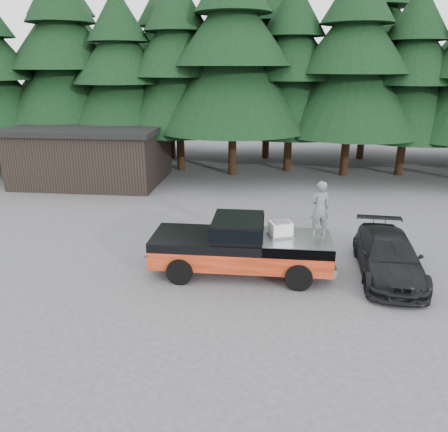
# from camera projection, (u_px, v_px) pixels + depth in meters

# --- Properties ---
(ground) EXTENTS (120.00, 120.00, 0.00)m
(ground) POSITION_uv_depth(u_px,v_px,m) (222.00, 280.00, 14.10)
(ground) COLOR #48474A
(ground) RESTS_ON ground
(pickup_truck) EXTENTS (6.00, 2.04, 1.33)m
(pickup_truck) POSITION_uv_depth(u_px,v_px,m) (241.00, 254.00, 14.39)
(pickup_truck) COLOR #F14827
(pickup_truck) RESTS_ON ground
(truck_cab) EXTENTS (1.66, 1.90, 0.59)m
(truck_cab) POSITION_uv_depth(u_px,v_px,m) (238.00, 227.00, 14.09)
(truck_cab) COLOR black
(truck_cab) RESTS_ON pickup_truck
(air_compressor) EXTENTS (0.80, 0.73, 0.45)m
(air_compressor) POSITION_uv_depth(u_px,v_px,m) (281.00, 229.00, 14.05)
(air_compressor) COLOR silver
(air_compressor) RESTS_ON pickup_truck
(man_on_bed) EXTENTS (0.75, 0.59, 1.80)m
(man_on_bed) POSITION_uv_depth(u_px,v_px,m) (320.00, 208.00, 13.94)
(man_on_bed) COLOR #575A5F
(man_on_bed) RESTS_ON pickup_truck
(parked_car) EXTENTS (2.15, 4.74, 1.34)m
(parked_car) POSITION_uv_depth(u_px,v_px,m) (388.00, 256.00, 14.24)
(parked_car) COLOR black
(parked_car) RESTS_ON ground
(utility_building) EXTENTS (8.40, 6.40, 3.30)m
(utility_building) POSITION_uv_depth(u_px,v_px,m) (94.00, 153.00, 25.76)
(utility_building) COLOR black
(utility_building) RESTS_ON ground
(treeline) EXTENTS (60.15, 16.05, 17.50)m
(treeline) POSITION_uv_depth(u_px,v_px,m) (259.00, 46.00, 27.70)
(treeline) COLOR black
(treeline) RESTS_ON ground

